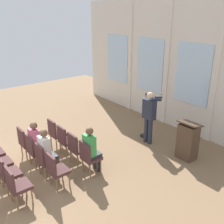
{
  "coord_description": "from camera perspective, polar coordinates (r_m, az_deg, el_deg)",
  "views": [
    {
      "loc": [
        5.94,
        -0.78,
        4.07
      ],
      "look_at": [
        0.2,
        3.85,
        1.2
      ],
      "focal_mm": 42.28,
      "sensor_mm": 36.0,
      "label": 1
    }
  ],
  "objects": [
    {
      "name": "rear_partition",
      "position": [
        9.7,
        12.81,
        9.67
      ],
      "size": [
        9.64,
        0.14,
        4.45
      ],
      "color": "silver",
      "rests_on": "ground"
    },
    {
      "name": "speaker",
      "position": [
        8.4,
        8.08,
        -0.41
      ],
      "size": [
        0.52,
        0.69,
        1.72
      ],
      "color": "#232838",
      "rests_on": "ground"
    },
    {
      "name": "mic_stand",
      "position": [
        9.05,
        7.04,
        -3.29
      ],
      "size": [
        0.28,
        0.28,
        1.55
      ],
      "color": "black",
      "rests_on": "ground"
    },
    {
      "name": "lectern",
      "position": [
        7.93,
        16.04,
        -6.0
      ],
      "size": [
        0.6,
        0.48,
        1.16
      ],
      "color": "#4C3828",
      "rests_on": "ground"
    },
    {
      "name": "chair_r0_c0",
      "position": [
        8.38,
        -12.1,
        -4.22
      ],
      "size": [
        0.46,
        0.44,
        0.94
      ],
      "color": "olive",
      "rests_on": "ground"
    },
    {
      "name": "chair_r0_c1",
      "position": [
        7.89,
        -10.05,
        -5.74
      ],
      "size": [
        0.46,
        0.44,
        0.94
      ],
      "color": "olive",
      "rests_on": "ground"
    },
    {
      "name": "chair_r0_c2",
      "position": [
        7.41,
        -7.71,
        -7.44
      ],
      "size": [
        0.46,
        0.44,
        0.94
      ],
      "color": "olive",
      "rests_on": "ground"
    },
    {
      "name": "chair_r0_c3",
      "position": [
        6.96,
        -5.05,
        -9.36
      ],
      "size": [
        0.46,
        0.44,
        0.94
      ],
      "color": "olive",
      "rests_on": "ground"
    },
    {
      "name": "audience_r0_c3",
      "position": [
        6.9,
        -4.54,
        -7.73
      ],
      "size": [
        0.36,
        0.39,
        1.32
      ],
      "color": "#2D2D33",
      "rests_on": "ground"
    },
    {
      "name": "chair_r1_c0",
      "position": [
        8.05,
        -18.14,
        -5.94
      ],
      "size": [
        0.46,
        0.44,
        0.94
      ],
      "color": "olive",
      "rests_on": "ground"
    },
    {
      "name": "chair_r1_c1",
      "position": [
        7.54,
        -16.4,
        -7.66
      ],
      "size": [
        0.46,
        0.44,
        0.94
      ],
      "color": "olive",
      "rests_on": "ground"
    },
    {
      "name": "audience_r1_c1",
      "position": [
        7.48,
        -15.99,
        -6.16
      ],
      "size": [
        0.36,
        0.39,
        1.32
      ],
      "color": "#2D2D33",
      "rests_on": "ground"
    },
    {
      "name": "chair_r1_c2",
      "position": [
        7.05,
        -14.41,
        -9.62
      ],
      "size": [
        0.46,
        0.44,
        0.94
      ],
      "color": "olive",
      "rests_on": "ground"
    },
    {
      "name": "audience_r1_c2",
      "position": [
        6.97,
        -13.95,
        -7.99
      ],
      "size": [
        0.36,
        0.39,
        1.33
      ],
      "color": "#2D2D33",
      "rests_on": "ground"
    },
    {
      "name": "chair_r1_c3",
      "position": [
        6.57,
        -12.08,
        -11.85
      ],
      "size": [
        0.46,
        0.44,
        0.94
      ],
      "color": "olive",
      "rests_on": "ground"
    },
    {
      "name": "chair_r2_c2",
      "position": [
        6.79,
        -21.81,
        -11.84
      ],
      "size": [
        0.46,
        0.44,
        0.94
      ],
      "color": "olive",
      "rests_on": "ground"
    },
    {
      "name": "chair_r2_c3",
      "position": [
        6.29,
        -20.02,
        -14.4
      ],
      "size": [
        0.46,
        0.44,
        0.94
      ],
      "color": "olive",
      "rests_on": "ground"
    }
  ]
}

